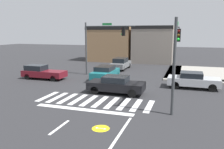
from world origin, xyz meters
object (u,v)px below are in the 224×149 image
car_teal (105,73)px  car_gray (121,63)px  traffic_signal_northwest (102,39)px  car_maroon (42,72)px  car_black (116,85)px  car_silver (193,80)px  traffic_signal_southeast (176,47)px

car_teal → car_gray: bearing=-177.3°
traffic_signal_northwest → car_maroon: 7.50m
car_maroon → car_black: (9.25, -3.25, 0.01)m
car_maroon → car_teal: 6.78m
car_silver → traffic_signal_northwest: bearing=161.9°
car_gray → car_silver: bearing=47.5°
car_black → car_gray: bearing=-76.0°
traffic_signal_southeast → car_silver: size_ratio=1.31×
traffic_signal_southeast → car_maroon: bearing=69.6°
traffic_signal_southeast → car_silver: (1.33, 5.77, -3.27)m
car_maroon → car_silver: bearing=2.1°
car_gray → car_black: (3.03, -12.14, -0.04)m
traffic_signal_southeast → traffic_signal_northwest: size_ratio=0.97×
car_silver → car_black: 7.15m
traffic_signal_northwest → car_gray: 6.20m
traffic_signal_southeast → car_teal: traffic_signal_southeast is taller
traffic_signal_northwest → car_maroon: size_ratio=1.30×
car_black → traffic_signal_southeast: bearing=157.5°
traffic_signal_northwest → car_teal: bearing=-62.7°
car_gray → traffic_signal_southeast: bearing=28.8°
car_gray → car_teal: size_ratio=1.06×
car_maroon → car_teal: size_ratio=1.07×
car_maroon → car_black: size_ratio=1.01×
car_silver → car_teal: 8.80m
car_maroon → car_gray: car_gray is taller
traffic_signal_southeast → traffic_signal_northwest: traffic_signal_northwest is taller
car_maroon → car_teal: bearing=14.1°
car_maroon → car_black: bearing=-19.4°
car_maroon → car_gray: (6.22, 8.89, 0.05)m
traffic_signal_northwest → car_black: (3.78, -7.04, -3.47)m
traffic_signal_northwest → car_maroon: traffic_signal_northwest is taller
car_teal → car_black: car_teal is taller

